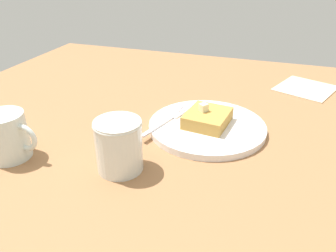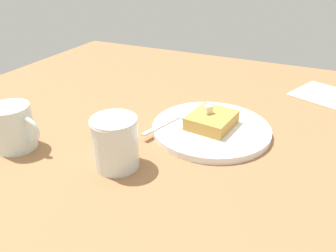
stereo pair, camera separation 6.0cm
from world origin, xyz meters
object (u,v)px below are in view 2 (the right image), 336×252
fork (174,119)px  plate (211,128)px  napkin (324,95)px  syrup_jar (115,143)px  coffee_mug (14,127)px

fork → plate: bearing=5.7°
plate → napkin: 36.81cm
plate → syrup_jar: syrup_jar is taller
syrup_jar → coffee_mug: size_ratio=0.88×
plate → fork: 8.09cm
napkin → coffee_mug: 73.22cm
fork → coffee_mug: size_ratio=1.54×
fork → syrup_jar: bearing=-99.7°
fork → coffee_mug: (-23.15, -20.42, 2.73)cm
napkin → coffee_mug: (-51.45, -51.93, 4.11)cm
plate → napkin: size_ratio=1.69×
syrup_jar → fork: bearing=80.3°
coffee_mug → plate: bearing=34.3°
plate → coffee_mug: 37.86cm
plate → fork: (-8.01, -0.80, 0.75)cm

